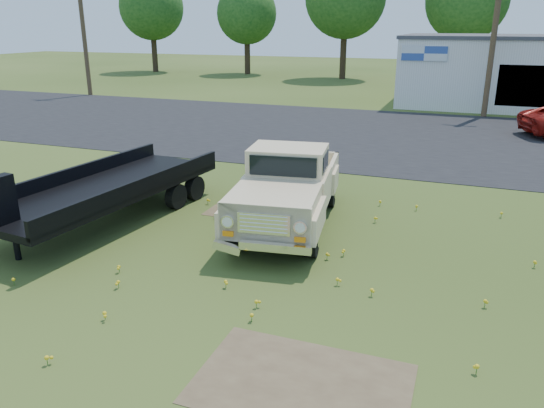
{
  "coord_description": "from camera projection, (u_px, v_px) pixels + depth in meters",
  "views": [
    {
      "loc": [
        3.29,
        -9.0,
        4.83
      ],
      "look_at": [
        -0.44,
        1.0,
        1.17
      ],
      "focal_mm": 35.0,
      "sensor_mm": 36.0,
      "label": 1
    }
  ],
  "objects": [
    {
      "name": "flatbed_trailer",
      "position": [
        105.0,
        183.0,
        13.39
      ],
      "size": [
        3.19,
        7.41,
        1.96
      ],
      "primitive_type": null,
      "rotation": [
        0.0,
        0.0,
        -0.11
      ],
      "color": "black",
      "rests_on": "ground"
    },
    {
      "name": "commercial_building",
      "position": [
        523.0,
        71.0,
        31.89
      ],
      "size": [
        14.2,
        8.2,
        4.15
      ],
      "color": "silver",
      "rests_on": "ground"
    },
    {
      "name": "asphalt_lot",
      "position": [
        390.0,
        136.0,
        23.93
      ],
      "size": [
        90.0,
        14.0,
        0.02
      ],
      "primitive_type": "cube",
      "color": "black",
      "rests_on": "ground"
    },
    {
      "name": "utility_pole_west",
      "position": [
        83.0,
        26.0,
        35.93
      ],
      "size": [
        1.6,
        0.3,
        9.0
      ],
      "color": "#42331E",
      "rests_on": "ground"
    },
    {
      "name": "dirt_patch_a",
      "position": [
        302.0,
        384.0,
        7.48
      ],
      "size": [
        3.0,
        2.0,
        0.01
      ],
      "primitive_type": "cube",
      "color": "brown",
      "rests_on": "ground"
    },
    {
      "name": "utility_pole_mid",
      "position": [
        495.0,
        28.0,
        27.32
      ],
      "size": [
        1.6,
        0.3,
        9.0
      ],
      "color": "#42331E",
      "rests_on": "ground"
    },
    {
      "name": "ground",
      "position": [
        275.0,
        277.0,
        10.63
      ],
      "size": [
        140.0,
        140.0,
        0.0
      ],
      "primitive_type": "plane",
      "color": "#2F4315",
      "rests_on": "ground"
    },
    {
      "name": "vintage_pickup_truck",
      "position": [
        288.0,
        187.0,
        13.0
      ],
      "size": [
        2.93,
        5.83,
        2.02
      ],
      "primitive_type": null,
      "rotation": [
        0.0,
        0.0,
        0.14
      ],
      "color": "tan",
      "rests_on": "ground"
    },
    {
      "name": "treeline_d",
      "position": [
        467.0,
        0.0,
        43.72
      ],
      "size": [
        6.72,
        6.72,
        10.0
      ],
      "color": "#332417",
      "rests_on": "ground"
    },
    {
      "name": "treeline_a",
      "position": [
        151.0,
        7.0,
        53.32
      ],
      "size": [
        6.4,
        6.4,
        9.52
      ],
      "color": "#332417",
      "rests_on": "ground"
    },
    {
      "name": "dirt_patch_b",
      "position": [
        251.0,
        210.0,
        14.4
      ],
      "size": [
        2.2,
        1.6,
        0.01
      ],
      "primitive_type": "cube",
      "color": "brown",
      "rests_on": "ground"
    },
    {
      "name": "treeline_b",
      "position": [
        247.0,
        14.0,
        51.1
      ],
      "size": [
        5.76,
        5.76,
        8.57
      ],
      "color": "#332417",
      "rests_on": "ground"
    }
  ]
}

